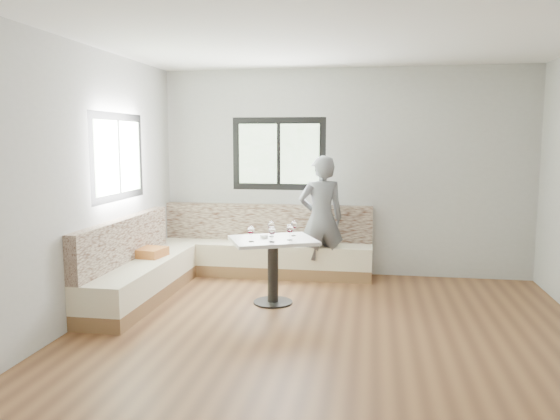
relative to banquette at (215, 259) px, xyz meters
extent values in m
cube|color=brown|center=(1.59, -1.63, -0.33)|extent=(5.00, 5.00, 0.01)
cube|color=white|center=(1.59, -1.63, 2.47)|extent=(5.00, 5.00, 0.01)
cube|color=#B7B7B2|center=(1.59, 0.87, 1.07)|extent=(5.00, 0.01, 2.80)
cube|color=#B7B7B2|center=(1.59, -4.13, 1.07)|extent=(5.00, 0.01, 2.80)
cube|color=#B7B7B2|center=(-0.91, -1.63, 1.07)|extent=(0.01, 5.00, 2.80)
cube|color=black|center=(0.69, 0.86, 1.32)|extent=(1.30, 0.02, 1.00)
cube|color=black|center=(-0.90, -0.73, 1.32)|extent=(0.02, 1.30, 1.00)
cube|color=brown|center=(0.54, 0.59, -0.25)|extent=(2.90, 0.55, 0.16)
cube|color=#F3EBC7|center=(0.54, 0.59, -0.03)|extent=(2.90, 0.55, 0.29)
cube|color=beige|center=(0.54, 0.80, 0.37)|extent=(2.90, 0.14, 0.50)
cube|color=brown|center=(-0.64, -0.81, -0.25)|extent=(0.55, 2.25, 0.16)
cube|color=#F3EBC7|center=(-0.64, -0.81, -0.03)|extent=(0.55, 2.25, 0.29)
cube|color=beige|center=(-0.84, -0.81, 0.37)|extent=(0.14, 2.25, 0.50)
cube|color=#B98029|center=(-0.66, -0.51, 0.17)|extent=(0.40, 0.40, 0.10)
cylinder|color=black|center=(0.88, -0.67, -0.32)|extent=(0.44, 0.44, 0.02)
cylinder|color=black|center=(0.88, -0.67, 0.02)|extent=(0.12, 0.12, 0.70)
cube|color=silver|center=(0.88, -0.67, 0.39)|extent=(1.12, 1.02, 0.04)
imported|color=slate|center=(1.32, 0.45, 0.49)|extent=(0.70, 0.57, 1.64)
cylinder|color=white|center=(0.77, -0.64, 0.43)|extent=(0.09, 0.09, 0.04)
sphere|color=black|center=(0.79, -0.63, 0.44)|extent=(0.02, 0.02, 0.02)
sphere|color=black|center=(0.76, -0.63, 0.44)|extent=(0.02, 0.02, 0.02)
sphere|color=black|center=(0.78, -0.65, 0.44)|extent=(0.02, 0.02, 0.02)
cylinder|color=white|center=(0.68, -0.90, 0.42)|extent=(0.06, 0.06, 0.01)
cylinder|color=white|center=(0.68, -0.90, 0.46)|extent=(0.01, 0.01, 0.08)
ellipsoid|color=white|center=(0.68, -0.90, 0.54)|extent=(0.08, 0.08, 0.10)
cylinder|color=#430310|center=(0.68, -0.90, 0.52)|extent=(0.05, 0.05, 0.02)
cylinder|color=white|center=(0.91, -0.88, 0.42)|extent=(0.06, 0.06, 0.01)
cylinder|color=white|center=(0.91, -0.88, 0.46)|extent=(0.01, 0.01, 0.08)
ellipsoid|color=white|center=(0.91, -0.88, 0.54)|extent=(0.08, 0.08, 0.10)
cylinder|color=#430310|center=(0.91, -0.88, 0.52)|extent=(0.05, 0.05, 0.02)
cylinder|color=white|center=(1.08, -0.73, 0.42)|extent=(0.06, 0.06, 0.01)
cylinder|color=white|center=(1.08, -0.73, 0.46)|extent=(0.01, 0.01, 0.08)
ellipsoid|color=white|center=(1.08, -0.73, 0.54)|extent=(0.08, 0.08, 0.10)
cylinder|color=#430310|center=(1.08, -0.73, 0.52)|extent=(0.05, 0.05, 0.02)
cylinder|color=white|center=(0.84, -0.56, 0.42)|extent=(0.06, 0.06, 0.01)
cylinder|color=white|center=(0.84, -0.56, 0.46)|extent=(0.01, 0.01, 0.08)
ellipsoid|color=white|center=(0.84, -0.56, 0.54)|extent=(0.08, 0.08, 0.10)
cylinder|color=#430310|center=(0.84, -0.56, 0.52)|extent=(0.05, 0.05, 0.02)
cylinder|color=white|center=(1.09, -0.46, 0.42)|extent=(0.06, 0.06, 0.01)
cylinder|color=white|center=(1.09, -0.46, 0.46)|extent=(0.01, 0.01, 0.08)
ellipsoid|color=white|center=(1.09, -0.46, 0.54)|extent=(0.08, 0.08, 0.10)
cylinder|color=#430310|center=(1.09, -0.46, 0.52)|extent=(0.05, 0.05, 0.02)
camera|label=1|loc=(1.96, -6.59, 1.52)|focal=35.00mm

